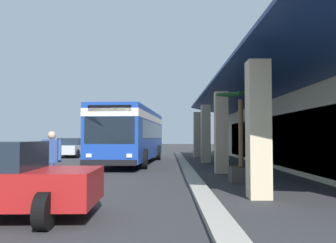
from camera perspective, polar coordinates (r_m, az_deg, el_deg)
name	(u,v)px	position (r m, az deg, el deg)	size (l,w,h in m)	color
ground	(238,167)	(18.83, 11.41, -7.23)	(120.00, 120.00, 0.00)	#2D2D30
curb_strip	(185,166)	(18.29, 2.84, -7.23)	(29.74, 0.50, 0.12)	#9E998E
transit_bus	(132,132)	(20.91, -5.90, -1.72)	(11.37, 3.39, 3.34)	#193D9E
parked_sedan_silver	(71,147)	(28.55, -15.46, -4.07)	(4.43, 2.06, 1.47)	#B2B5BA
pedestrian	(51,158)	(10.42, -18.46, -5.63)	(0.42, 0.63, 1.72)	navy
potted_palm	(241,156)	(12.42, 11.80, -5.52)	(1.76, 1.78, 3.19)	#4C4742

